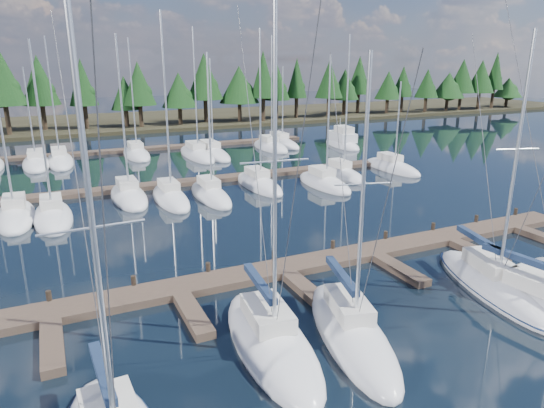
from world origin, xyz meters
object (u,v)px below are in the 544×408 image
front_sailboat_2 (271,341)px  front_sailboat_3 (351,331)px  front_sailboat_4 (491,285)px  motor_yacht_right (342,142)px  main_dock (287,273)px

front_sailboat_2 → front_sailboat_3: 3.55m
front_sailboat_4 → front_sailboat_3: bearing=-175.6°
front_sailboat_3 → front_sailboat_4: front_sailboat_4 is taller
front_sailboat_3 → motor_yacht_right: (26.20, 41.31, 0.22)m
main_dock → motor_yacht_right: motor_yacht_right is taller
main_dock → front_sailboat_4: size_ratio=3.22×
front_sailboat_2 → front_sailboat_3: (3.45, -0.80, -0.01)m
front_sailboat_2 → front_sailboat_4: 12.65m
front_sailboat_3 → motor_yacht_right: bearing=57.6°
front_sailboat_2 → main_dock: bearing=57.9°
front_sailboat_4 → motor_yacht_right: 44.01m
front_sailboat_3 → front_sailboat_4: bearing=4.4°
front_sailboat_3 → front_sailboat_2: bearing=166.9°
main_dock → front_sailboat_3: 6.68m
motor_yacht_right → front_sailboat_4: bearing=-112.7°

